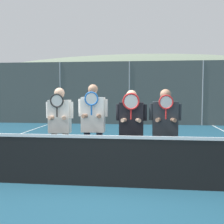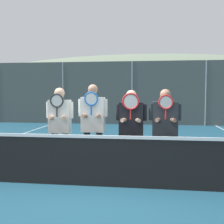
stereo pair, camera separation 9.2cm
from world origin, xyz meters
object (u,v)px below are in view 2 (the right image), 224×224
player_center_left (93,122)px  car_far_left (45,104)px  player_leftmost (60,123)px  car_center (200,104)px  car_left_of_center (119,104)px  player_rightmost (165,125)px  player_center_right (131,125)px

player_center_left → car_far_left: size_ratio=0.46×
player_leftmost → car_center: size_ratio=0.42×
car_far_left → car_left_of_center: car_left_of_center is taller
player_center_left → player_rightmost: size_ratio=1.06×
player_center_right → car_far_left: player_center_right is taller
player_center_right → car_center: size_ratio=0.41×
car_left_of_center → car_center: (4.97, -0.13, 0.08)m
player_leftmost → player_center_left: bearing=-0.8°
car_center → player_leftmost: bearing=-112.0°
car_far_left → car_center: size_ratio=0.94×
player_rightmost → car_left_of_center: bearing=100.2°
player_center_right → car_center: bearing=74.3°
player_leftmost → player_center_right: player_leftmost is taller
player_leftmost → car_left_of_center: size_ratio=0.41×
player_center_left → player_center_right: size_ratio=1.07×
player_center_right → car_far_left: 13.61m
car_far_left → car_left_of_center: size_ratio=0.93×
player_center_right → player_rightmost: (0.67, 0.02, 0.01)m
car_center → player_center_left: bearing=-109.0°
car_left_of_center → car_far_left: bearing=-176.6°
player_rightmost → player_center_right: bearing=-178.4°
player_center_left → player_leftmost: bearing=179.2°
player_center_right → car_left_of_center: 12.40m
player_center_left → car_center: size_ratio=0.44×
player_leftmost → player_rightmost: 2.14m
car_center → car_far_left: bearing=-179.1°
player_center_left → car_center: (4.20, 12.17, -0.14)m
player_center_left → player_center_right: player_center_left is taller
player_rightmost → car_center: 12.46m
player_leftmost → car_center: (4.90, 12.16, -0.11)m
player_leftmost → car_left_of_center: player_leftmost is taller
player_center_left → player_center_right: 0.78m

